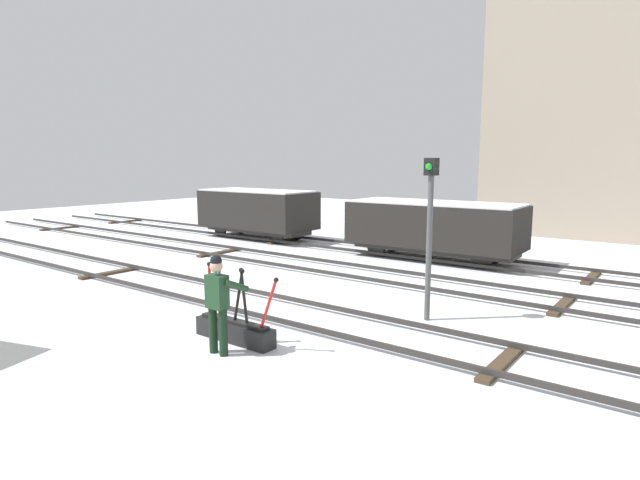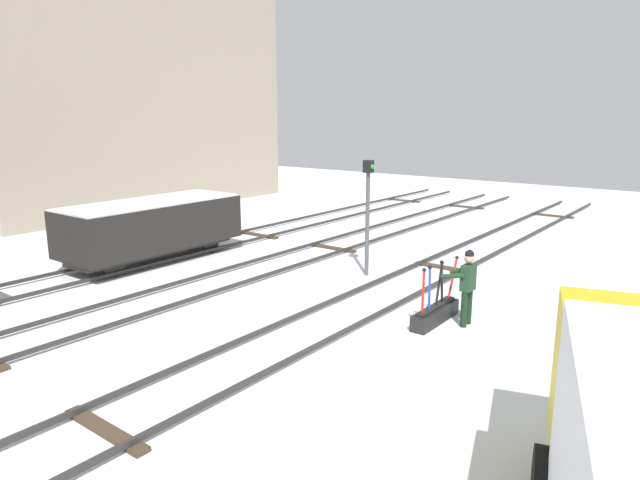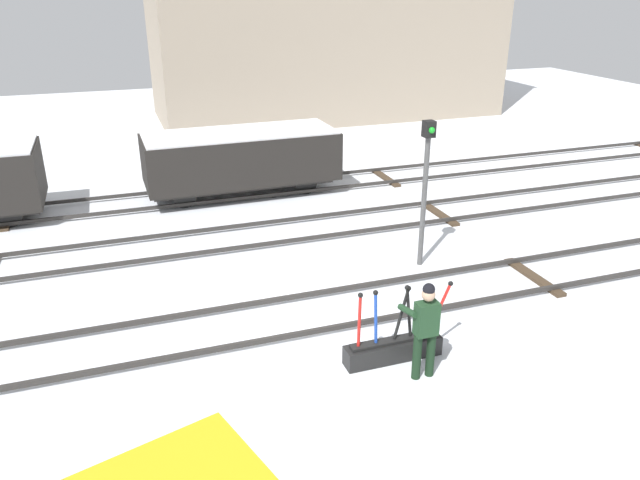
% 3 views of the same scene
% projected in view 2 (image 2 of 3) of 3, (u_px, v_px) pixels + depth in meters
% --- Properties ---
extents(ground_plane, '(60.00, 60.00, 0.00)m').
position_uv_depth(ground_plane, '(334.00, 322.00, 13.06)').
color(ground_plane, silver).
extents(track_main_line, '(44.00, 1.94, 0.18)m').
position_uv_depth(track_main_line, '(334.00, 317.00, 13.03)').
color(track_main_line, '#2D2B28').
rests_on(track_main_line, ground_plane).
extents(track_siding_near, '(44.00, 1.94, 0.18)m').
position_uv_depth(track_siding_near, '(208.00, 284.00, 15.62)').
color(track_siding_near, '#2D2B28').
rests_on(track_siding_near, ground_plane).
extents(track_siding_far, '(44.00, 1.94, 0.18)m').
position_uv_depth(track_siding_far, '(130.00, 263.00, 17.80)').
color(track_siding_far, '#2D2B28').
rests_on(track_siding_far, ground_plane).
extents(switch_lever_frame, '(2.01, 0.37, 1.45)m').
position_uv_depth(switch_lever_frame, '(435.00, 312.00, 13.00)').
color(switch_lever_frame, black).
rests_on(switch_lever_frame, ground_plane).
extents(rail_worker, '(0.53, 0.68, 1.78)m').
position_uv_depth(rail_worker, '(467.00, 283.00, 12.67)').
color(rail_worker, black).
rests_on(rail_worker, ground_plane).
extents(signal_post, '(0.24, 0.32, 3.44)m').
position_uv_depth(signal_post, '(368.00, 205.00, 16.42)').
color(signal_post, '#4C4C4C').
rests_on(signal_post, ground_plane).
extents(apartment_building, '(16.65, 6.75, 13.06)m').
position_uv_depth(apartment_building, '(124.00, 79.00, 28.99)').
color(apartment_building, gray).
rests_on(apartment_building, ground_plane).
extents(freight_car_near_switch, '(5.91, 2.34, 2.00)m').
position_uv_depth(freight_car_near_switch, '(153.00, 226.00, 18.28)').
color(freight_car_near_switch, '#2D2B28').
rests_on(freight_car_near_switch, ground_plane).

